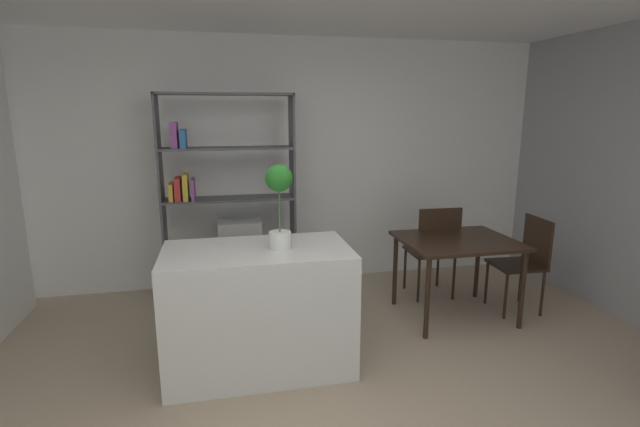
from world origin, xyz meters
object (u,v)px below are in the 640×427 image
Objects in this scene: potted_plant_on_island at (279,198)px; open_bookshelf at (224,209)px; dining_chair_window_side at (526,256)px; dining_chair_far at (435,245)px; dining_table at (457,248)px; kitchen_island at (259,308)px.

open_bookshelf reaches higher than potted_plant_on_island.
dining_chair_far reaches higher than dining_chair_window_side.
open_bookshelf is 3.00m from dining_chair_window_side.
potted_plant_on_island reaches higher than dining_chair_window_side.
dining_chair_far is (-0.00, 0.45, -0.10)m from dining_table.
open_bookshelf reaches higher than dining_chair_far.
dining_chair_far is at bearing 26.89° from kitchen_island.
open_bookshelf is 2.03× the size of dining_table.
open_bookshelf is at bearing 98.56° from kitchen_island.
potted_plant_on_island is at bearing -75.29° from open_bookshelf.
dining_chair_window_side is at bearing 12.02° from potted_plant_on_island.
kitchen_island is 2.65m from dining_chair_window_side.
open_bookshelf is 2.17m from dining_chair_far.
potted_plant_on_island is 2.60m from dining_chair_window_side.
kitchen_island is 1.40× the size of dining_chair_far.
kitchen_island is 2.10m from dining_chair_far.
dining_table is (2.09, -0.94, -0.26)m from open_bookshelf.
open_bookshelf is 2.14× the size of dining_chair_far.
open_bookshelf is at bearing -105.09° from dining_chair_window_side.
dining_table is at bearing 91.73° from dining_chair_far.
potted_plant_on_island reaches higher than dining_table.
dining_chair_window_side is at bearing -0.46° from dining_table.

